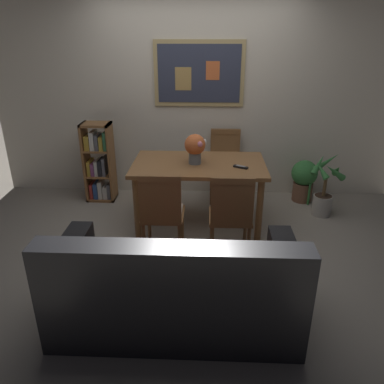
# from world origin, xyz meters

# --- Properties ---
(ground_plane) EXTENTS (12.00, 12.00, 0.00)m
(ground_plane) POSITION_xyz_m (0.00, 0.00, 0.00)
(ground_plane) COLOR gray
(wall_back_with_painting) EXTENTS (5.20, 0.14, 2.60)m
(wall_back_with_painting) POSITION_xyz_m (0.00, 1.48, 1.31)
(wall_back_with_painting) COLOR beige
(wall_back_with_painting) RESTS_ON ground_plane
(dining_table) EXTENTS (1.44, 0.87, 0.74)m
(dining_table) POSITION_xyz_m (0.07, 0.47, 0.64)
(dining_table) COLOR brown
(dining_table) RESTS_ON ground_plane
(dining_chair_near_left) EXTENTS (0.40, 0.41, 0.91)m
(dining_chair_near_left) POSITION_xyz_m (-0.25, -0.27, 0.54)
(dining_chair_near_left) COLOR brown
(dining_chair_near_left) RESTS_ON ground_plane
(dining_chair_far_right) EXTENTS (0.40, 0.41, 0.91)m
(dining_chair_far_right) POSITION_xyz_m (0.39, 1.23, 0.54)
(dining_chair_far_right) COLOR brown
(dining_chair_far_right) RESTS_ON ground_plane
(dining_chair_near_right) EXTENTS (0.40, 0.41, 0.91)m
(dining_chair_near_right) POSITION_xyz_m (0.39, -0.28, 0.54)
(dining_chair_near_right) COLOR brown
(dining_chair_near_right) RESTS_ON ground_plane
(leather_couch) EXTENTS (1.80, 0.84, 0.84)m
(leather_couch) POSITION_xyz_m (-0.06, -1.16, 0.31)
(leather_couch) COLOR black
(leather_couch) RESTS_ON ground_plane
(bookshelf) EXTENTS (0.36, 0.28, 1.02)m
(bookshelf) POSITION_xyz_m (-1.23, 1.12, 0.48)
(bookshelf) COLOR brown
(bookshelf) RESTS_ON ground_plane
(potted_ivy) EXTENTS (0.33, 0.33, 0.56)m
(potted_ivy) POSITION_xyz_m (1.42, 1.18, 0.30)
(potted_ivy) COLOR brown
(potted_ivy) RESTS_ON ground_plane
(potted_palm) EXTENTS (0.39, 0.42, 0.76)m
(potted_palm) POSITION_xyz_m (1.56, 0.77, 0.32)
(potted_palm) COLOR #B2ADA3
(potted_palm) RESTS_ON ground_plane
(flower_vase) EXTENTS (0.24, 0.22, 0.32)m
(flower_vase) POSITION_xyz_m (0.03, 0.45, 0.93)
(flower_vase) COLOR slate
(flower_vase) RESTS_ON dining_table
(tv_remote) EXTENTS (0.16, 0.11, 0.02)m
(tv_remote) POSITION_xyz_m (0.52, 0.33, 0.76)
(tv_remote) COLOR black
(tv_remote) RESTS_ON dining_table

